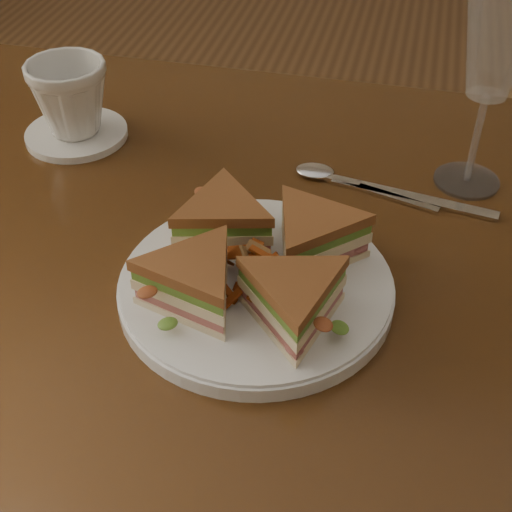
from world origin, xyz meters
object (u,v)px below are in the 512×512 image
object	(u,v)px
knife	(401,195)
saucer	(77,134)
wine_glass	(497,47)
coffee_cup	(70,98)
plate	(256,288)
table	(296,307)
spoon	(332,177)
sandwich_wedges	(256,260)

from	to	relation	value
knife	saucer	world-z (taller)	saucer
wine_glass	coffee_cup	xyz separation A→B (m)	(-0.51, -0.01, -0.12)
plate	table	bearing A→B (deg)	73.16
knife	plate	bearing A→B (deg)	-113.09
table	plate	bearing A→B (deg)	-106.84
table	saucer	world-z (taller)	saucer
spoon	wine_glass	xyz separation A→B (m)	(0.16, 0.03, 0.17)
table	coffee_cup	size ratio (longest dim) A/B	11.61
plate	spoon	xyz separation A→B (m)	(0.04, 0.22, -0.00)
knife	saucer	xyz separation A→B (m)	(-0.43, 0.04, 0.00)
table	spoon	world-z (taller)	spoon
spoon	knife	xyz separation A→B (m)	(0.09, -0.02, -0.00)
wine_glass	coffee_cup	world-z (taller)	wine_glass
table	coffee_cup	bearing A→B (deg)	155.35
sandwich_wedges	knife	distance (m)	0.25
plate	spoon	distance (m)	0.22
sandwich_wedges	knife	world-z (taller)	sandwich_wedges
table	plate	distance (m)	0.14
coffee_cup	wine_glass	bearing A→B (deg)	-21.27
spoon	knife	distance (m)	0.09
plate	wine_glass	xyz separation A→B (m)	(0.21, 0.25, 0.17)
knife	saucer	size ratio (longest dim) A/B	1.59
table	plate	world-z (taller)	plate
table	plate	xyz separation A→B (m)	(-0.03, -0.09, 0.11)
saucer	coffee_cup	distance (m)	0.05
plate	sandwich_wedges	size ratio (longest dim) A/B	1.04
plate	wine_glass	bearing A→B (deg)	50.94
plate	sandwich_wedges	world-z (taller)	sandwich_wedges
plate	spoon	world-z (taller)	plate
plate	saucer	bearing A→B (deg)	141.49
wine_glass	spoon	bearing A→B (deg)	-168.43
saucer	coffee_cup	size ratio (longest dim) A/B	1.31
sandwich_wedges	coffee_cup	distance (m)	0.39
table	coffee_cup	world-z (taller)	coffee_cup
table	coffee_cup	xyz separation A→B (m)	(-0.33, 0.15, 0.16)
knife	spoon	bearing A→B (deg)	178.66
sandwich_wedges	coffee_cup	world-z (taller)	coffee_cup
spoon	knife	size ratio (longest dim) A/B	0.83
table	sandwich_wedges	xyz separation A→B (m)	(-0.03, -0.09, 0.14)
knife	table	bearing A→B (deg)	-122.56
plate	coffee_cup	distance (m)	0.39
spoon	saucer	xyz separation A→B (m)	(-0.35, 0.02, 0.00)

